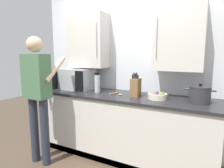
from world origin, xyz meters
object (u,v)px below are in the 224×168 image
(knife_block, at_px, (136,87))
(person_figure, at_px, (37,90))
(fruit_bowl, at_px, (158,96))
(thermos_flask, at_px, (97,82))
(wooden_spoon, at_px, (117,94))
(microwave_oven, at_px, (75,79))
(stock_pot, at_px, (200,95))

(knife_block, relative_size, person_figure, 0.19)
(fruit_bowl, height_order, thermos_flask, thermos_flask)
(wooden_spoon, xyz_separation_m, person_figure, (-0.83, -0.66, 0.10))
(microwave_oven, height_order, fruit_bowl, microwave_oven)
(person_figure, bearing_deg, thermos_flask, 53.62)
(knife_block, bearing_deg, microwave_oven, 177.52)
(stock_pot, distance_m, wooden_spoon, 1.07)
(fruit_bowl, distance_m, person_figure, 1.56)
(thermos_flask, height_order, person_figure, person_figure)
(microwave_oven, bearing_deg, thermos_flask, -6.84)
(microwave_oven, xyz_separation_m, fruit_bowl, (1.37, -0.06, -0.13))
(microwave_oven, xyz_separation_m, thermos_flask, (0.46, -0.06, -0.02))
(fruit_bowl, relative_size, thermos_flask, 0.83)
(microwave_oven, distance_m, thermos_flask, 0.46)
(stock_pot, height_order, thermos_flask, thermos_flask)
(thermos_flask, bearing_deg, knife_block, 0.86)
(microwave_oven, distance_m, fruit_bowl, 1.38)
(microwave_oven, relative_size, wooden_spoon, 3.95)
(knife_block, relative_size, thermos_flask, 1.10)
(fruit_bowl, bearing_deg, microwave_oven, 177.52)
(microwave_oven, distance_m, person_figure, 0.73)
(person_figure, bearing_deg, fruit_bowl, 25.50)
(knife_block, xyz_separation_m, thermos_flask, (-0.60, -0.01, 0.02))
(knife_block, bearing_deg, stock_pot, 0.69)
(thermos_flask, bearing_deg, fruit_bowl, -0.25)
(knife_block, distance_m, person_figure, 1.30)
(wooden_spoon, bearing_deg, stock_pot, 1.56)
(fruit_bowl, bearing_deg, stock_pot, 2.66)
(fruit_bowl, height_order, person_figure, person_figure)
(microwave_oven, relative_size, person_figure, 0.43)
(knife_block, distance_m, thermos_flask, 0.60)
(microwave_oven, height_order, thermos_flask, microwave_oven)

